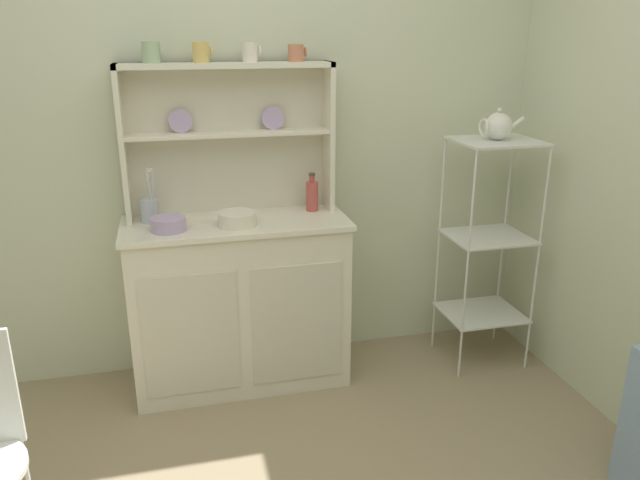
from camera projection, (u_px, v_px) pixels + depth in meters
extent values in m
cube|color=beige|center=(226.00, 128.00, 3.01)|extent=(3.84, 0.05, 2.50)
cube|color=silver|center=(239.00, 303.00, 3.05)|extent=(1.03, 0.42, 0.85)
cube|color=beige|center=(191.00, 336.00, 2.81)|extent=(0.43, 0.01, 0.60)
cube|color=beige|center=(297.00, 324.00, 2.92)|extent=(0.43, 0.01, 0.60)
cube|color=#EEE6CE|center=(236.00, 223.00, 2.91)|extent=(1.06, 0.45, 0.02)
cube|color=beige|center=(228.00, 138.00, 2.98)|extent=(0.99, 0.02, 0.72)
cube|color=silver|center=(123.00, 146.00, 2.79)|extent=(0.02, 0.18, 0.72)
cube|color=silver|center=(328.00, 137.00, 3.02)|extent=(0.02, 0.18, 0.72)
cube|color=silver|center=(229.00, 134.00, 2.89)|extent=(0.95, 0.16, 0.02)
cube|color=silver|center=(226.00, 65.00, 2.79)|extent=(0.99, 0.18, 0.02)
cylinder|color=#B79ECC|center=(180.00, 121.00, 2.86)|extent=(0.11, 0.03, 0.11)
cylinder|color=#B79ECC|center=(273.00, 118.00, 2.96)|extent=(0.11, 0.03, 0.11)
cylinder|color=silver|center=(467.00, 269.00, 3.00)|extent=(0.01, 0.01, 1.20)
cylinder|color=silver|center=(537.00, 262.00, 3.09)|extent=(0.01, 0.01, 1.20)
cylinder|color=silver|center=(439.00, 247.00, 3.31)|extent=(0.01, 0.01, 1.20)
cylinder|color=silver|center=(503.00, 242.00, 3.40)|extent=(0.01, 0.01, 1.20)
cube|color=silver|center=(497.00, 141.00, 3.01)|extent=(0.41, 0.35, 0.01)
cube|color=silver|center=(488.00, 237.00, 3.17)|extent=(0.41, 0.35, 0.01)
cube|color=silver|center=(481.00, 313.00, 3.31)|extent=(0.41, 0.35, 0.01)
cylinder|color=#9EB78E|center=(151.00, 52.00, 2.70)|extent=(0.08, 0.08, 0.09)
torus|color=#9EB78E|center=(163.00, 51.00, 2.71)|extent=(0.01, 0.05, 0.05)
cylinder|color=#DBB760|center=(201.00, 52.00, 2.75)|extent=(0.07, 0.07, 0.09)
torus|color=#DBB760|center=(211.00, 51.00, 2.76)|extent=(0.01, 0.05, 0.05)
cylinder|color=silver|center=(250.00, 52.00, 2.80)|extent=(0.07, 0.07, 0.09)
torus|color=silver|center=(260.00, 51.00, 2.81)|extent=(0.01, 0.05, 0.05)
cylinder|color=#C67556|center=(296.00, 53.00, 2.85)|extent=(0.07, 0.07, 0.08)
torus|color=#C67556|center=(305.00, 52.00, 2.86)|extent=(0.01, 0.05, 0.05)
cylinder|color=#B79ECC|center=(168.00, 224.00, 2.76)|extent=(0.16, 0.16, 0.06)
cylinder|color=silver|center=(237.00, 219.00, 2.83)|extent=(0.17, 0.17, 0.06)
cylinder|color=#B74C47|center=(312.00, 196.00, 3.05)|extent=(0.06, 0.06, 0.15)
cylinder|color=#B74C47|center=(312.00, 179.00, 3.02)|extent=(0.03, 0.03, 0.03)
cylinder|color=#4C382D|center=(312.00, 174.00, 3.02)|extent=(0.03, 0.03, 0.01)
cylinder|color=#B2B7C6|center=(149.00, 211.00, 2.87)|extent=(0.08, 0.08, 0.11)
cylinder|color=silver|center=(152.00, 192.00, 2.86)|extent=(0.02, 0.04, 0.20)
ellipsoid|color=silver|center=(150.00, 169.00, 2.82)|extent=(0.02, 0.01, 0.01)
cylinder|color=silver|center=(149.00, 191.00, 2.87)|extent=(0.04, 0.02, 0.20)
ellipsoid|color=silver|center=(147.00, 169.00, 2.83)|extent=(0.02, 0.01, 0.01)
cylinder|color=silver|center=(150.00, 194.00, 2.83)|extent=(0.03, 0.02, 0.20)
ellipsoid|color=silver|center=(148.00, 171.00, 2.79)|extent=(0.02, 0.01, 0.01)
sphere|color=white|center=(498.00, 126.00, 2.98)|extent=(0.13, 0.13, 0.13)
sphere|color=silver|center=(500.00, 110.00, 2.96)|extent=(0.02, 0.02, 0.02)
cylinder|color=white|center=(516.00, 123.00, 3.00)|extent=(0.09, 0.02, 0.07)
torus|color=white|center=(484.00, 127.00, 2.97)|extent=(0.01, 0.09, 0.09)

